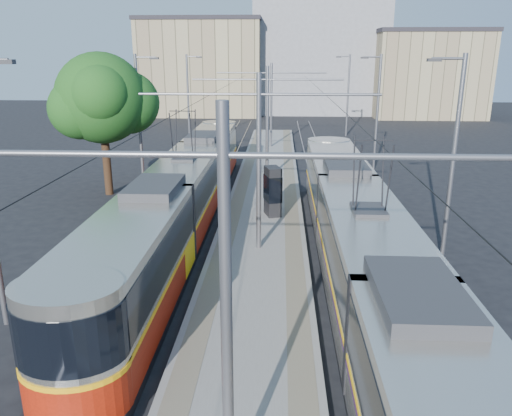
{
  "coord_description": "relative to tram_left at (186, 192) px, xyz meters",
  "views": [
    {
      "loc": [
        0.84,
        -11.24,
        7.91
      ],
      "look_at": [
        -0.17,
        9.31,
        1.6
      ],
      "focal_mm": 35.0,
      "sensor_mm": 36.0,
      "label": 1
    }
  ],
  "objects": [
    {
      "name": "tram_right",
      "position": [
        7.2,
        -7.73,
        0.15
      ],
      "size": [
        2.43,
        29.23,
        5.5
      ],
      "color": "black",
      "rests_on": "ground"
    },
    {
      "name": "tree",
      "position": [
        -5.35,
        5.77,
        3.79
      ],
      "size": [
        5.6,
        5.18,
        8.13
      ],
      "color": "#382314",
      "rests_on": "ground"
    },
    {
      "name": "shelter",
      "position": [
        4.09,
        1.07,
        -0.14
      ],
      "size": [
        0.96,
        1.25,
        2.43
      ],
      "rotation": [
        0.0,
        0.0,
        0.29
      ],
      "color": "black",
      "rests_on": "platform"
    },
    {
      "name": "platform",
      "position": [
        3.6,
        5.64,
        -1.56
      ],
      "size": [
        4.0,
        50.0,
        0.3
      ],
      "primitive_type": "cube",
      "color": "gray",
      "rests_on": "ground"
    },
    {
      "name": "tram_left",
      "position": [
        0.0,
        0.0,
        0.0
      ],
      "size": [
        2.43,
        28.61,
        5.5
      ],
      "color": "black",
      "rests_on": "ground"
    },
    {
      "name": "building_left",
      "position": [
        -6.4,
        48.64,
        4.64
      ],
      "size": [
        16.32,
        12.24,
        12.67
      ],
      "color": "tan",
      "rests_on": "ground"
    },
    {
      "name": "catenary",
      "position": [
        3.6,
        2.8,
        2.81
      ],
      "size": [
        9.2,
        70.0,
        7.0
      ],
      "color": "slate",
      "rests_on": "platform"
    },
    {
      "name": "building_right",
      "position": [
        23.6,
        46.64,
        3.87
      ],
      "size": [
        14.28,
        10.2,
        11.14
      ],
      "color": "tan",
      "rests_on": "ground"
    },
    {
      "name": "tactile_strip_right",
      "position": [
        5.05,
        5.64,
        -1.4
      ],
      "size": [
        0.7,
        50.0,
        0.01
      ],
      "primitive_type": "cube",
      "color": "gray",
      "rests_on": "platform"
    },
    {
      "name": "building_centre",
      "position": [
        9.6,
        52.64,
        6.36
      ],
      "size": [
        18.36,
        14.28,
        16.12
      ],
      "color": "gray",
      "rests_on": "ground"
    },
    {
      "name": "ground",
      "position": [
        3.6,
        -11.36,
        -1.71
      ],
      "size": [
        160.0,
        160.0,
        0.0
      ],
      "primitive_type": "plane",
      "color": "black",
      "rests_on": "ground"
    },
    {
      "name": "street_lamps",
      "position": [
        3.6,
        9.64,
        2.47
      ],
      "size": [
        15.18,
        38.22,
        8.0
      ],
      "color": "slate",
      "rests_on": "ground"
    },
    {
      "name": "tactile_strip_left",
      "position": [
        2.15,
        5.64,
        -1.4
      ],
      "size": [
        0.7,
        50.0,
        0.01
      ],
      "primitive_type": "cube",
      "color": "gray",
      "rests_on": "platform"
    },
    {
      "name": "rails",
      "position": [
        3.6,
        5.64,
        -1.69
      ],
      "size": [
        8.71,
        70.0,
        0.03
      ],
      "color": "gray",
      "rests_on": "ground"
    }
  ]
}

